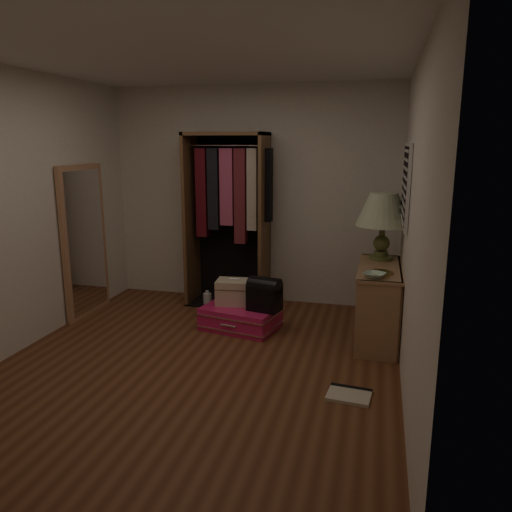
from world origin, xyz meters
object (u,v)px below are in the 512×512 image
(open_wardrobe, at_px, (230,205))
(white_jug, at_px, (207,299))
(console_bookshelf, at_px, (378,300))
(pink_suitcase, at_px, (241,317))
(floor_mirror, at_px, (85,241))
(train_case, at_px, (235,292))
(table_lamp, at_px, (383,211))
(black_bag, at_px, (264,293))

(open_wardrobe, distance_m, white_jug, 1.17)
(console_bookshelf, distance_m, pink_suitcase, 1.44)
(open_wardrobe, height_order, pink_suitcase, open_wardrobe)
(floor_mirror, bearing_deg, open_wardrobe, 27.43)
(white_jug, bearing_deg, console_bookshelf, -15.61)
(train_case, relative_size, table_lamp, 0.60)
(console_bookshelf, xyz_separation_m, open_wardrobe, (-1.76, 0.73, 0.82))
(open_wardrobe, relative_size, floor_mirror, 1.21)
(black_bag, bearing_deg, white_jug, 154.61)
(floor_mirror, xyz_separation_m, train_case, (1.74, 0.05, -0.48))
(train_case, distance_m, black_bag, 0.38)
(white_jug, bearing_deg, train_case, -47.31)
(train_case, xyz_separation_m, black_bag, (0.36, -0.13, 0.05))
(train_case, height_order, white_jug, train_case)
(console_bookshelf, bearing_deg, floor_mirror, -179.30)
(pink_suitcase, bearing_deg, train_case, 149.54)
(black_bag, bearing_deg, open_wardrobe, 138.91)
(open_wardrobe, xyz_separation_m, white_jug, (-0.25, -0.17, -1.14))
(pink_suitcase, distance_m, white_jug, 0.87)
(pink_suitcase, xyz_separation_m, black_bag, (0.27, -0.05, 0.30))
(pink_suitcase, bearing_deg, open_wardrobe, 125.23)
(floor_mirror, relative_size, black_bag, 4.64)
(floor_mirror, bearing_deg, white_jug, 25.98)
(table_lamp, bearing_deg, console_bookshelf, -90.83)
(black_bag, distance_m, table_lamp, 1.47)
(floor_mirror, xyz_separation_m, black_bag, (2.10, -0.08, -0.43))
(black_bag, relative_size, white_jug, 2.02)
(console_bookshelf, height_order, train_case, console_bookshelf)
(open_wardrobe, bearing_deg, table_lamp, -14.12)
(floor_mirror, distance_m, train_case, 1.81)
(open_wardrobe, xyz_separation_m, pink_suitcase, (0.35, -0.80, -1.09))
(floor_mirror, distance_m, table_lamp, 3.28)
(pink_suitcase, distance_m, train_case, 0.28)
(console_bookshelf, bearing_deg, open_wardrobe, 157.50)
(table_lamp, bearing_deg, floor_mirror, -174.29)
(floor_mirror, xyz_separation_m, table_lamp, (3.24, 0.32, 0.40))
(table_lamp, bearing_deg, open_wardrobe, 165.88)
(floor_mirror, relative_size, pink_suitcase, 1.94)
(train_case, xyz_separation_m, table_lamp, (1.50, 0.28, 0.88))
(table_lamp, bearing_deg, train_case, -169.44)
(console_bookshelf, relative_size, pink_suitcase, 1.28)
(console_bookshelf, relative_size, open_wardrobe, 0.55)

